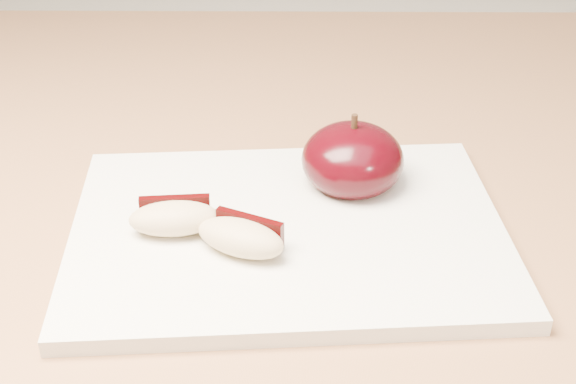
{
  "coord_description": "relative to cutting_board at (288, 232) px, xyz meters",
  "views": [
    {
      "loc": [
        -0.08,
        -0.04,
        1.2
      ],
      "look_at": [
        -0.09,
        0.38,
        0.94
      ],
      "focal_mm": 50.0,
      "sensor_mm": 36.0,
      "label": 1
    }
  ],
  "objects": [
    {
      "name": "apple_half",
      "position": [
        0.04,
        0.05,
        0.02
      ],
      "size": [
        0.09,
        0.09,
        0.06
      ],
      "rotation": [
        0.0,
        0.0,
        -0.42
      ],
      "color": "black",
      "rests_on": "cutting_board"
    },
    {
      "name": "back_cabinet",
      "position": [
        0.09,
        0.82,
        -0.43
      ],
      "size": [
        2.4,
        0.62,
        0.94
      ],
      "color": "silver",
      "rests_on": "ground"
    },
    {
      "name": "apple_wedge_a",
      "position": [
        -0.07,
        -0.01,
        0.02
      ],
      "size": [
        0.06,
        0.03,
        0.02
      ],
      "rotation": [
        0.0,
        0.0,
        0.09
      ],
      "color": "tan",
      "rests_on": "cutting_board"
    },
    {
      "name": "cutting_board",
      "position": [
        0.0,
        0.0,
        0.0
      ],
      "size": [
        0.29,
        0.22,
        0.01
      ],
      "primitive_type": "cube",
      "rotation": [
        0.0,
        0.0,
        0.07
      ],
      "color": "silver",
      "rests_on": "island_counter"
    },
    {
      "name": "apple_wedge_b",
      "position": [
        -0.03,
        -0.03,
        0.02
      ],
      "size": [
        0.06,
        0.05,
        0.02
      ],
      "rotation": [
        0.0,
        0.0,
        -0.43
      ],
      "color": "tan",
      "rests_on": "cutting_board"
    }
  ]
}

